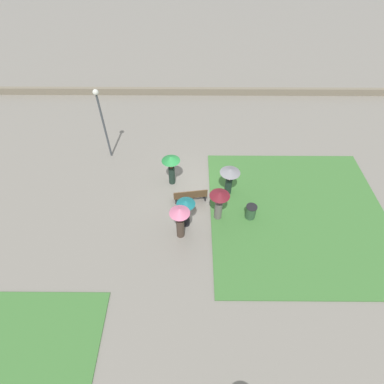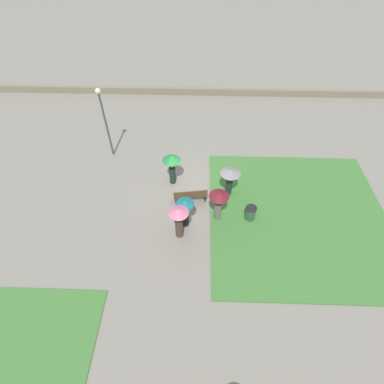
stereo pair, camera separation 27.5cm
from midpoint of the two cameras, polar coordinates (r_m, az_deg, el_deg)
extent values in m
plane|color=gray|center=(17.28, -1.28, 0.65)|extent=(90.00, 90.00, 0.00)
cube|color=#427A38|center=(16.92, 19.07, -3.96)|extent=(9.31, 9.53, 0.06)
cube|color=gray|center=(25.79, -0.74, 18.63)|extent=(45.00, 0.35, 0.55)
cube|color=brown|center=(16.36, -0.81, -0.59)|extent=(1.86, 0.67, 0.05)
cube|color=brown|center=(16.05, -0.74, -0.45)|extent=(1.81, 0.31, 0.45)
cube|color=#232326|center=(16.60, 1.97, -0.83)|extent=(0.13, 0.39, 0.40)
cube|color=#232326|center=(16.48, -3.61, -1.39)|extent=(0.13, 0.39, 0.40)
cylinder|color=#474C51|center=(18.94, -16.73, 11.64)|extent=(0.12, 0.12, 4.24)
sphere|color=white|center=(17.80, -18.34, 17.60)|extent=(0.32, 0.32, 0.32)
cylinder|color=#335638|center=(15.83, 10.62, -3.82)|extent=(0.53, 0.53, 0.84)
cylinder|color=black|center=(15.51, 10.84, -2.81)|extent=(0.57, 0.57, 0.03)
cylinder|color=#1E3328|center=(17.29, -4.32, 3.18)|extent=(0.50, 0.50, 1.14)
sphere|color=brown|center=(16.84, -4.44, 4.82)|extent=(0.19, 0.19, 0.19)
cylinder|color=#4C4C4F|center=(16.66, -4.50, 5.52)|extent=(0.02, 0.02, 0.35)
cone|color=#237A38|center=(16.45, -4.56, 6.34)|extent=(1.02, 1.02, 0.28)
cylinder|color=black|center=(15.19, -1.63, -4.96)|extent=(0.49, 0.49, 1.07)
sphere|color=#997051|center=(14.70, -1.68, -3.43)|extent=(0.20, 0.20, 0.20)
cylinder|color=#4C4C4F|center=(14.49, -1.71, -2.73)|extent=(0.02, 0.02, 0.35)
cone|color=#197075|center=(14.26, -1.73, -1.96)|extent=(0.92, 0.92, 0.24)
cylinder|color=#47382D|center=(14.76, -2.76, -6.83)|extent=(0.46, 0.46, 1.19)
sphere|color=#997051|center=(14.20, -2.86, -5.16)|extent=(0.21, 0.21, 0.21)
cylinder|color=#4C4C4F|center=(13.98, -2.90, -4.46)|extent=(0.02, 0.02, 0.35)
cone|color=pink|center=(13.74, -2.95, -3.64)|extent=(0.98, 0.98, 0.28)
cylinder|color=slate|center=(15.48, 4.51, -3.51)|extent=(0.42, 0.42, 1.16)
sphere|color=brown|center=(14.97, 4.66, -1.86)|extent=(0.19, 0.19, 0.19)
cylinder|color=#4C4C4F|center=(14.77, 4.72, -1.16)|extent=(0.02, 0.02, 0.35)
cone|color=maroon|center=(14.55, 4.79, -0.38)|extent=(1.01, 1.01, 0.24)
cylinder|color=#1E3328|center=(16.75, 6.46, 1.01)|extent=(0.50, 0.50, 1.06)
sphere|color=beige|center=(16.31, 6.64, 2.54)|extent=(0.20, 0.20, 0.20)
cylinder|color=#4C4C4F|center=(16.12, 6.72, 3.24)|extent=(0.02, 0.02, 0.35)
cone|color=gray|center=(15.92, 6.82, 4.03)|extent=(1.09, 1.09, 0.26)
camera|label=1|loc=(0.14, -90.49, -0.52)|focal=28.00mm
camera|label=2|loc=(0.14, 89.51, 0.52)|focal=28.00mm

